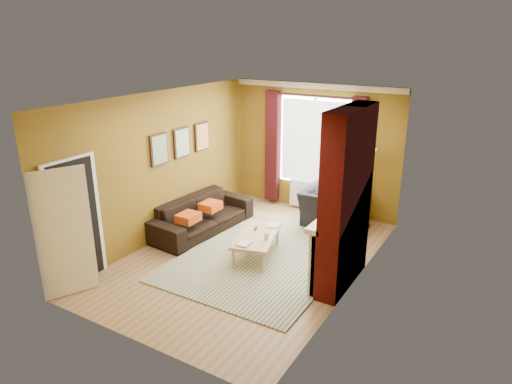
% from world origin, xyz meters
% --- Properties ---
extents(ground, '(5.50, 5.50, 0.00)m').
position_xyz_m(ground, '(0.00, 0.00, 0.00)').
color(ground, olive).
rests_on(ground, ground).
extents(room_walls, '(3.82, 5.54, 2.83)m').
position_xyz_m(room_walls, '(0.64, 0.27, 1.39)').
color(room_walls, brown).
rests_on(room_walls, ground).
extents(striped_rug, '(2.64, 3.65, 0.02)m').
position_xyz_m(striped_rug, '(0.25, 0.18, 0.01)').
color(striped_rug, '#315189').
rests_on(striped_rug, ground).
extents(sofa, '(1.09, 2.36, 0.67)m').
position_xyz_m(sofa, '(-1.42, 0.51, 0.34)').
color(sofa, black).
rests_on(sofa, ground).
extents(armchair, '(1.23, 1.09, 0.77)m').
position_xyz_m(armchair, '(0.73, 2.08, 0.38)').
color(armchair, black).
rests_on(armchair, ground).
extents(coffee_table, '(0.96, 1.39, 0.42)m').
position_xyz_m(coffee_table, '(0.10, 0.10, 0.38)').
color(coffee_table, tan).
rests_on(coffee_table, ground).
extents(wicker_stool, '(0.40, 0.40, 0.49)m').
position_xyz_m(wicker_stool, '(0.28, 2.19, 0.24)').
color(wicker_stool, olive).
rests_on(wicker_stool, ground).
extents(floor_lamp, '(0.29, 0.29, 1.63)m').
position_xyz_m(floor_lamp, '(1.33, 2.40, 1.29)').
color(floor_lamp, black).
rests_on(floor_lamp, ground).
extents(book_a, '(0.22, 0.29, 0.03)m').
position_xyz_m(book_a, '(0.02, -0.34, 0.43)').
color(book_a, '#999999').
rests_on(book_a, coffee_table).
extents(book_b, '(0.27, 0.32, 0.02)m').
position_xyz_m(book_b, '(0.06, 0.57, 0.43)').
color(book_b, '#999999').
rests_on(book_b, coffee_table).
extents(mug, '(0.15, 0.15, 0.10)m').
position_xyz_m(mug, '(0.34, 0.02, 0.47)').
color(mug, '#999999').
rests_on(mug, coffee_table).
extents(tv_remote, '(0.09, 0.15, 0.02)m').
position_xyz_m(tv_remote, '(-0.04, 0.30, 0.43)').
color(tv_remote, '#28282B').
rests_on(tv_remote, coffee_table).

